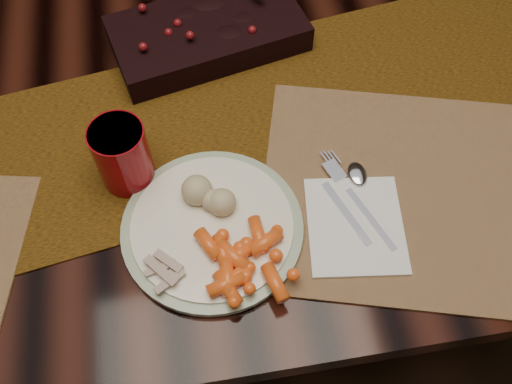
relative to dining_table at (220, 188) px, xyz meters
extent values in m
plane|color=black|center=(0.00, 0.00, -0.38)|extent=(5.00, 5.00, 0.00)
cube|color=black|center=(0.00, 0.00, 0.00)|extent=(1.80, 1.00, 0.75)
cube|color=#4A2D0E|center=(0.05, -0.10, 0.38)|extent=(1.60, 0.57, 0.00)
cube|color=#8E6A47|center=(0.29, -0.29, 0.38)|extent=(0.57, 0.48, 0.00)
cylinder|color=white|center=(-0.03, -0.30, 0.39)|extent=(0.33, 0.33, 0.01)
cube|color=white|center=(0.17, -0.32, 0.38)|extent=(0.15, 0.17, 0.01)
cylinder|color=maroon|center=(-0.14, -0.19, 0.43)|extent=(0.10, 0.10, 0.11)
camera|label=1|loc=(-0.03, -0.66, 1.09)|focal=40.00mm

